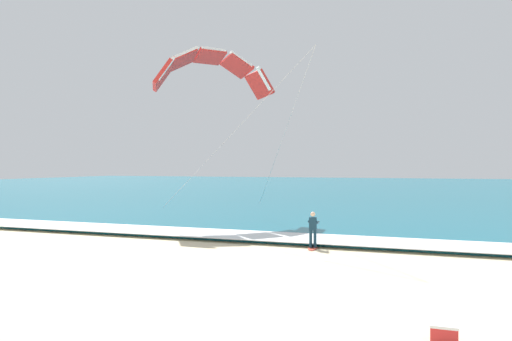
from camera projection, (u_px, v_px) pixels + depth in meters
sea at (394, 188)px, 79.33m from camera, size 200.00×120.00×0.20m
surf_foam at (316, 239)px, 23.74m from camera, size 200.00×3.16×0.04m
surfboard at (313, 248)px, 22.18m from camera, size 0.60×1.44×0.09m
kitesurfer at (313, 228)px, 22.19m from camera, size 0.55×0.56×1.69m
kite_primary at (212, 68)px, 31.95m from camera, size 11.49×10.34×10.36m
cooler_box at (444, 333)px, 10.40m from camera, size 0.58×0.38×0.40m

